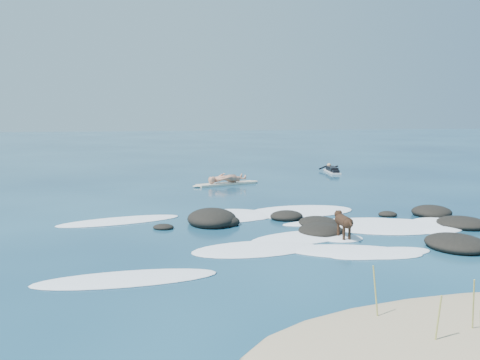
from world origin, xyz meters
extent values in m
plane|color=#0A2642|center=(0.00, 0.00, 0.00)|extent=(160.00, 160.00, 0.00)
cylinder|color=#A2A14E|center=(-1.78, -8.15, 0.50)|extent=(0.10, 0.04, 0.76)
cylinder|color=#A2A14E|center=(-2.14, -7.07, 0.55)|extent=(0.10, 0.09, 0.87)
cylinder|color=#A2A14E|center=(-1.13, -7.98, 0.58)|extent=(0.15, 0.17, 0.90)
ellipsoid|color=black|center=(-1.06, 1.32, 0.08)|extent=(1.35, 1.31, 0.34)
ellipsoid|color=black|center=(3.62, -0.73, 0.09)|extent=(1.72, 1.81, 0.36)
ellipsoid|color=black|center=(2.21, 1.10, 0.05)|extent=(0.70, 0.62, 0.22)
ellipsoid|color=black|center=(-0.40, 0.24, 0.07)|extent=(1.31, 1.60, 0.30)
ellipsoid|color=black|center=(-0.71, -0.78, 0.09)|extent=(1.65, 1.76, 0.34)
ellipsoid|color=black|center=(-3.14, 0.80, 0.10)|extent=(1.25, 1.14, 0.38)
ellipsoid|color=black|center=(3.66, 0.96, 0.11)|extent=(1.55, 1.55, 0.43)
ellipsoid|color=black|center=(-3.41, 1.12, 0.14)|extent=(1.61, 1.97, 0.58)
ellipsoid|color=black|center=(1.98, -2.89, 0.10)|extent=(1.58, 1.82, 0.41)
ellipsoid|color=black|center=(-4.87, 0.67, 0.04)|extent=(0.73, 0.68, 0.18)
ellipsoid|color=white|center=(-2.85, -2.08, 0.01)|extent=(3.24, 1.82, 0.12)
ellipsoid|color=white|center=(-1.37, -1.18, 0.01)|extent=(3.27, 2.16, 0.12)
ellipsoid|color=white|center=(2.67, -1.13, 0.01)|extent=(1.61, 1.14, 0.12)
ellipsoid|color=white|center=(-6.10, 1.96, 0.01)|extent=(3.92, 2.05, 0.12)
ellipsoid|color=white|center=(-0.07, -3.06, 0.01)|extent=(2.65, 1.12, 0.12)
ellipsoid|color=white|center=(1.52, -0.35, 0.01)|extent=(3.85, 2.77, 0.12)
ellipsoid|color=white|center=(-2.66, 2.15, 0.01)|extent=(2.84, 2.63, 0.12)
ellipsoid|color=white|center=(0.73, -0.04, 0.01)|extent=(2.57, 1.96, 0.12)
ellipsoid|color=white|center=(-0.23, 2.44, 0.01)|extent=(3.80, 2.35, 0.12)
ellipsoid|color=white|center=(-5.85, -3.85, 0.01)|extent=(3.70, 1.26, 0.12)
ellipsoid|color=white|center=(-1.99, 1.93, 0.01)|extent=(1.57, 1.72, 0.12)
ellipsoid|color=white|center=(0.33, 0.49, 0.01)|extent=(3.62, 1.13, 0.12)
ellipsoid|color=white|center=(-0.71, 2.13, 0.01)|extent=(2.49, 2.31, 0.12)
ellipsoid|color=white|center=(-0.63, -2.80, 0.01)|extent=(3.43, 2.29, 0.12)
ellipsoid|color=white|center=(3.18, -0.19, 0.01)|extent=(2.05, 2.00, 0.12)
ellipsoid|color=white|center=(-0.38, -1.49, 0.01)|extent=(1.10, 0.90, 0.12)
cube|color=beige|center=(-1.52, 9.31, 0.05)|extent=(2.85, 1.52, 0.09)
ellipsoid|color=beige|center=(-0.20, 9.80, 0.05)|extent=(0.64, 0.50, 0.10)
ellipsoid|color=beige|center=(-2.85, 8.83, 0.05)|extent=(0.64, 0.50, 0.10)
imported|color=tan|center=(-1.52, 9.31, 1.02)|extent=(0.64, 0.78, 1.84)
cube|color=silver|center=(4.99, 13.06, 0.05)|extent=(0.83, 2.28, 0.08)
ellipsoid|color=silver|center=(5.15, 14.17, 0.05)|extent=(0.34, 0.52, 0.08)
cube|color=black|center=(4.99, 13.06, 0.20)|extent=(0.60, 1.41, 0.22)
sphere|color=tan|center=(5.11, 13.85, 0.32)|extent=(0.26, 0.26, 0.23)
cylinder|color=black|center=(4.85, 14.04, 0.19)|extent=(0.56, 0.23, 0.25)
cylinder|color=black|center=(5.41, 13.95, 0.19)|extent=(0.53, 0.37, 0.25)
cube|color=black|center=(4.88, 12.31, 0.16)|extent=(0.42, 0.60, 0.14)
cylinder|color=black|center=(-0.38, -1.59, 0.49)|extent=(0.29, 0.58, 0.28)
sphere|color=black|center=(-0.37, -1.33, 0.49)|extent=(0.30, 0.30, 0.29)
sphere|color=black|center=(-0.39, -1.84, 0.49)|extent=(0.27, 0.27, 0.26)
sphere|color=black|center=(-0.37, -1.16, 0.59)|extent=(0.21, 0.21, 0.21)
cone|color=black|center=(-0.37, -1.03, 0.57)|extent=(0.11, 0.13, 0.11)
cone|color=black|center=(-0.42, -1.17, 0.67)|extent=(0.10, 0.07, 0.10)
cone|color=black|center=(-0.31, -1.17, 0.67)|extent=(0.10, 0.07, 0.10)
cylinder|color=black|center=(-0.45, -1.38, 0.19)|extent=(0.07, 0.07, 0.38)
cylinder|color=black|center=(-0.30, -1.39, 0.19)|extent=(0.07, 0.07, 0.38)
cylinder|color=black|center=(-0.46, -1.78, 0.19)|extent=(0.07, 0.07, 0.38)
cylinder|color=black|center=(-0.31, -1.79, 0.19)|extent=(0.07, 0.07, 0.38)
cylinder|color=black|center=(-0.39, -1.97, 0.54)|extent=(0.06, 0.27, 0.16)
camera|label=1|loc=(-5.69, -14.26, 3.27)|focal=40.00mm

